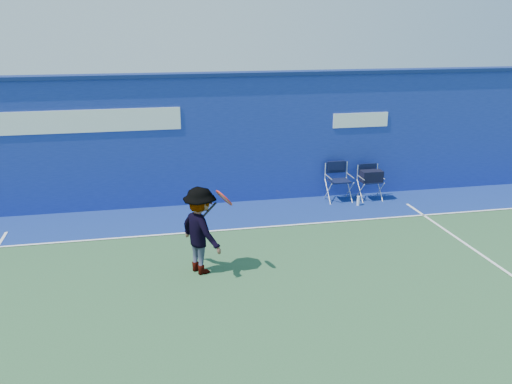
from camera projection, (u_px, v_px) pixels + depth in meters
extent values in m
plane|color=#2D5531|center=(258.00, 305.00, 8.37)|extent=(80.00, 80.00, 0.00)
cube|color=navy|center=(213.00, 141.00, 12.78)|extent=(24.00, 0.40, 3.00)
cube|color=navy|center=(211.00, 74.00, 12.31)|extent=(24.00, 0.50, 0.08)
cube|color=white|center=(77.00, 122.00, 11.83)|extent=(4.50, 0.02, 0.50)
cube|color=white|center=(361.00, 120.00, 13.15)|extent=(1.40, 0.02, 0.35)
cube|color=navy|center=(221.00, 216.00, 12.20)|extent=(24.00, 1.80, 0.01)
cube|color=white|center=(227.00, 230.00, 11.36)|extent=(24.00, 0.06, 0.01)
cube|color=black|center=(339.00, 181.00, 13.09)|extent=(0.49, 0.41, 0.03)
cube|color=silver|center=(336.00, 170.00, 13.25)|extent=(0.56, 0.02, 0.40)
cube|color=black|center=(336.00, 167.00, 13.23)|extent=(0.49, 0.03, 0.28)
cube|color=black|center=(336.00, 166.00, 13.22)|extent=(0.40, 0.06, 0.22)
cube|color=black|center=(371.00, 181.00, 13.18)|extent=(0.45, 0.38, 0.03)
cube|color=silver|center=(367.00, 172.00, 13.33)|extent=(0.51, 0.02, 0.37)
cube|color=black|center=(368.00, 169.00, 13.31)|extent=(0.45, 0.02, 0.26)
cube|color=black|center=(371.00, 176.00, 13.11)|extent=(0.51, 0.30, 0.28)
cylinder|color=white|center=(358.00, 201.00, 12.86)|extent=(0.07, 0.07, 0.23)
imported|color=#EA4738|center=(201.00, 230.00, 9.28)|extent=(0.98, 1.15, 1.54)
torus|color=#B32017|center=(224.00, 198.00, 9.06)|extent=(0.36, 0.43, 0.30)
cylinder|color=gray|center=(224.00, 198.00, 9.06)|extent=(0.29, 0.36, 0.24)
cylinder|color=black|center=(209.00, 210.00, 9.15)|extent=(0.28, 0.12, 0.25)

